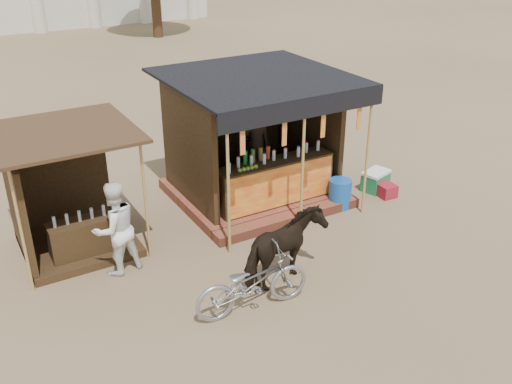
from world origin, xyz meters
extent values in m
plane|color=#846B4C|center=(0.00, 0.00, 0.00)|extent=(120.00, 120.00, 0.00)
cube|color=#984831|center=(1.00, 3.50, 0.11)|extent=(3.40, 2.80, 0.22)
cube|color=#984831|center=(1.00, 1.95, 0.10)|extent=(3.40, 0.35, 0.20)
cube|color=#3C2A16|center=(1.00, 2.55, 0.69)|extent=(2.60, 0.55, 0.95)
cube|color=red|center=(1.00, 2.27, 0.69)|extent=(2.50, 0.02, 0.88)
cube|color=#3C2A16|center=(1.00, 4.75, 1.47)|extent=(3.00, 0.12, 2.50)
cube|color=#3C2A16|center=(-0.50, 3.50, 1.47)|extent=(0.12, 2.50, 2.50)
cube|color=#3C2A16|center=(2.50, 3.50, 1.47)|extent=(0.12, 2.50, 2.50)
cube|color=black|center=(1.00, 3.30, 2.75)|extent=(3.60, 3.60, 0.06)
cube|color=black|center=(1.00, 1.52, 2.57)|extent=(3.60, 0.06, 0.36)
cylinder|color=tan|center=(-0.60, 1.55, 1.38)|extent=(0.06, 0.06, 2.75)
cylinder|color=tan|center=(1.00, 1.55, 1.38)|extent=(0.06, 0.06, 2.75)
cylinder|color=tan|center=(2.60, 1.55, 1.38)|extent=(0.06, 0.06, 2.75)
cube|color=red|center=(-0.30, 1.55, 2.20)|extent=(0.10, 0.02, 0.55)
cube|color=red|center=(0.57, 1.55, 2.20)|extent=(0.10, 0.02, 0.55)
cube|color=red|center=(1.43, 1.55, 2.20)|extent=(0.10, 0.02, 0.55)
cube|color=red|center=(2.30, 1.55, 2.20)|extent=(0.10, 0.02, 0.55)
imported|color=black|center=(1.17, 3.60, 1.09)|extent=(0.72, 0.57, 1.74)
cube|color=#3C2A16|center=(-3.00, 3.20, 0.07)|extent=(2.00, 2.00, 0.15)
cube|color=#3C2A16|center=(-3.00, 4.15, 1.05)|extent=(1.90, 0.10, 2.10)
cube|color=#3C2A16|center=(-3.95, 3.20, 1.05)|extent=(0.10, 1.90, 2.10)
cube|color=#472D19|center=(-3.00, 3.10, 2.35)|extent=(2.40, 2.40, 0.06)
cylinder|color=tan|center=(-4.05, 2.15, 1.18)|extent=(0.05, 0.05, 2.35)
cylinder|color=tan|center=(-1.95, 2.15, 1.18)|extent=(0.05, 0.05, 2.35)
cube|color=#3C2A16|center=(-3.00, 2.70, 0.40)|extent=(1.20, 0.50, 0.80)
imported|color=black|center=(-0.24, 0.24, 0.65)|extent=(1.67, 1.09, 1.30)
imported|color=#96969E|center=(-1.09, -0.15, 0.51)|extent=(1.99, 0.83, 1.02)
imported|color=white|center=(-2.58, 2.00, 0.86)|extent=(0.95, 0.80, 1.73)
cylinder|color=#1650AA|center=(2.33, 2.00, 0.32)|extent=(0.62, 0.62, 0.64)
cube|color=maroon|center=(3.56, 1.90, 0.15)|extent=(0.38, 0.45, 0.29)
cube|color=#1A7542|center=(3.58, 2.28, 0.20)|extent=(0.71, 0.58, 0.40)
cube|color=white|center=(3.58, 2.28, 0.43)|extent=(0.74, 0.60, 0.06)
camera|label=1|loc=(-4.78, -6.61, 5.74)|focal=40.00mm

